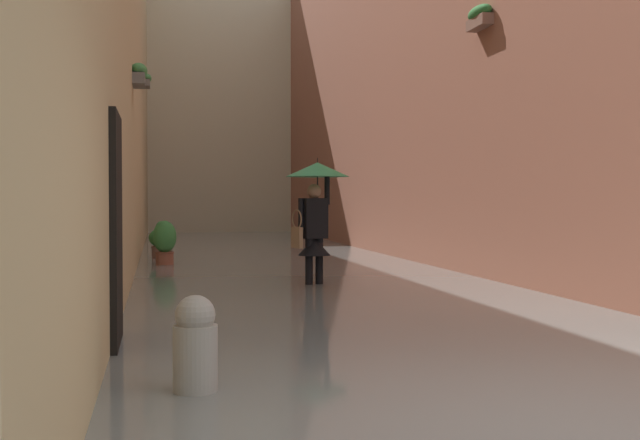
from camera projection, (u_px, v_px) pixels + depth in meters
The scene contains 10 objects.
ground_plane at pixel (267, 262), 18.08m from camera, with size 68.86×68.86×0.00m, color gray.
flood_water at pixel (267, 259), 18.08m from camera, with size 6.48×33.54×0.12m, color slate.
building_facade_left at pixel (424, 52), 18.70m from camera, with size 2.04×31.54×9.80m.
building_facade_right at pixel (96, 17), 17.19m from camera, with size 2.04×31.54×10.77m.
building_facade_far at pixel (219, 96), 32.30m from camera, with size 9.28×1.80×11.30m, color beige.
person_wading at pixel (316, 199), 12.20m from camera, with size 0.98×0.98×2.07m.
potted_plant_far_right at pixel (160, 244), 17.64m from camera, with size 0.51×0.51×0.78m.
potted_plant_near_right at pixel (161, 234), 23.84m from camera, with size 0.36×0.36×0.77m.
potted_plant_mid_right at pixel (165, 243), 15.90m from camera, with size 0.47×0.47×1.00m.
mooring_bollard at pixel (195, 353), 5.39m from camera, with size 0.30×0.30×0.78m.
Camera 1 is at (2.44, 4.15, 1.43)m, focal length 44.56 mm.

